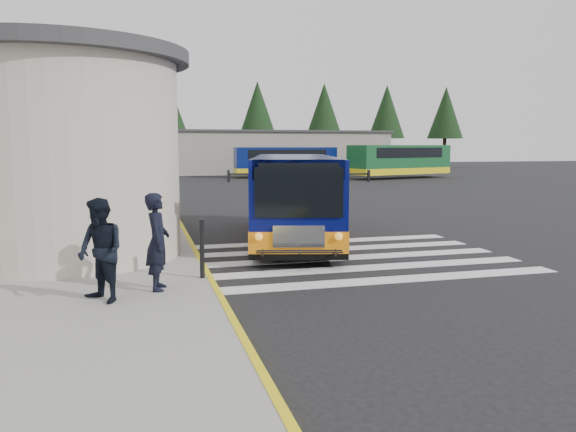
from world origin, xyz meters
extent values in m
plane|color=black|center=(0.00, 0.00, 0.00)|extent=(140.00, 140.00, 0.00)
cube|color=gray|center=(-9.00, 4.00, 0.07)|extent=(10.00, 34.00, 0.15)
cube|color=yellow|center=(-4.05, 4.00, 0.08)|extent=(0.12, 34.00, 0.16)
cylinder|color=#BCB09F|center=(-7.00, 0.50, 2.40)|extent=(5.20, 5.20, 4.50)
cylinder|color=#38383A|center=(-7.00, 0.50, 4.80)|extent=(5.80, 5.80, 0.30)
cube|color=black|center=(-6.48, 5.00, 1.25)|extent=(0.08, 1.20, 2.20)
cube|color=#38383A|center=(-6.00, 5.00, 2.55)|extent=(1.20, 1.80, 0.12)
cube|color=silver|center=(-0.50, -3.20, 0.01)|extent=(8.00, 0.55, 0.01)
cube|color=silver|center=(-0.50, -2.00, 0.01)|extent=(8.00, 0.55, 0.01)
cube|color=silver|center=(-0.50, -0.80, 0.01)|extent=(8.00, 0.55, 0.01)
cube|color=silver|center=(-0.50, 0.40, 0.01)|extent=(8.00, 0.55, 0.01)
cube|color=silver|center=(-0.50, 1.60, 0.01)|extent=(8.00, 0.55, 0.01)
cube|color=gray|center=(6.00, 42.00, 2.00)|extent=(26.00, 8.00, 4.00)
cube|color=#38383A|center=(6.00, 42.00, 4.10)|extent=(26.40, 8.40, 0.20)
cylinder|color=black|center=(-12.00, 50.00, 1.80)|extent=(0.44, 0.44, 3.60)
cone|color=black|center=(-12.00, 50.00, 6.80)|extent=(4.40, 4.40, 6.40)
cylinder|color=black|center=(-2.00, 50.00, 1.80)|extent=(0.44, 0.44, 3.60)
cone|color=black|center=(-2.00, 50.00, 6.80)|extent=(4.40, 4.40, 6.40)
cylinder|color=black|center=(8.00, 50.00, 1.80)|extent=(0.44, 0.44, 3.60)
cone|color=black|center=(8.00, 50.00, 6.80)|extent=(4.40, 4.40, 6.40)
cylinder|color=black|center=(16.00, 50.00, 1.80)|extent=(0.44, 0.44, 3.60)
cone|color=black|center=(16.00, 50.00, 6.80)|extent=(4.40, 4.40, 6.40)
cylinder|color=black|center=(24.00, 50.00, 1.80)|extent=(0.44, 0.44, 3.60)
cone|color=black|center=(24.00, 50.00, 6.80)|extent=(4.40, 4.40, 6.40)
cylinder|color=black|center=(32.00, 50.00, 1.80)|extent=(0.44, 0.44, 3.60)
cone|color=black|center=(32.00, 50.00, 6.80)|extent=(4.40, 4.40, 6.40)
cube|color=#070C53|center=(-0.98, 2.14, 1.40)|extent=(4.12, 8.33, 2.10)
cube|color=orange|center=(-0.98, 2.14, 0.61)|extent=(4.16, 8.37, 0.50)
cube|color=black|center=(-0.98, 2.14, 0.31)|extent=(4.14, 8.35, 0.20)
cube|color=black|center=(-1.96, -1.77, 1.74)|extent=(1.92, 0.53, 1.11)
cube|color=silver|center=(-1.96, -1.78, 0.76)|extent=(1.14, 0.33, 0.49)
cube|color=black|center=(-1.90, 3.11, 1.83)|extent=(1.47, 5.72, 0.80)
cube|color=black|center=(0.30, 2.56, 1.83)|extent=(1.47, 5.72, 0.80)
cylinder|color=black|center=(-2.58, -0.22, 0.43)|extent=(0.47, 0.90, 0.86)
cylinder|color=black|center=(-0.68, -0.69, 0.43)|extent=(0.47, 0.90, 0.86)
cylinder|color=black|center=(-1.36, 4.63, 0.43)|extent=(0.47, 0.90, 0.86)
cylinder|color=black|center=(0.54, 4.15, 0.43)|extent=(0.47, 0.90, 0.86)
cube|color=black|center=(-3.44, -1.24, 2.10)|extent=(0.08, 0.17, 0.27)
cube|color=black|center=(-0.41, -2.00, 2.10)|extent=(0.08, 0.17, 0.27)
imported|color=black|center=(-5.07, -3.32, 1.04)|extent=(0.51, 0.70, 1.78)
imported|color=black|center=(-6.02, -3.91, 1.03)|extent=(1.05, 1.09, 1.76)
cylinder|color=black|center=(-4.20, -2.61, 0.74)|extent=(0.10, 0.10, 1.18)
cube|color=#071659|center=(6.88, 33.33, 1.49)|extent=(8.75, 2.86, 2.21)
cube|color=yellow|center=(6.88, 33.33, 0.59)|extent=(8.78, 2.89, 0.48)
cube|color=black|center=(6.88, 33.33, 2.01)|extent=(6.84, 2.80, 0.77)
cube|color=#144E26|center=(15.89, 29.67, 1.59)|extent=(9.61, 5.07, 2.37)
cube|color=yellow|center=(15.89, 29.67, 0.64)|extent=(9.64, 5.11, 0.51)
cube|color=black|center=(15.89, 29.67, 2.16)|extent=(7.65, 4.54, 0.82)
camera|label=1|loc=(-5.37, -13.63, 2.78)|focal=35.00mm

